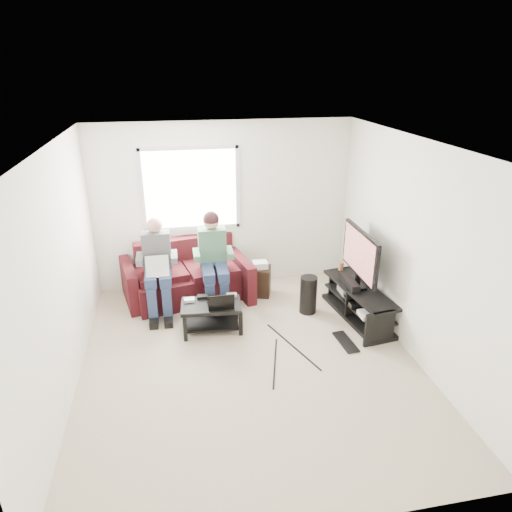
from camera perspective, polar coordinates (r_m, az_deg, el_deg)
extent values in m
plane|color=#B9A68F|center=(5.73, -0.85, -12.93)|extent=(4.50, 4.50, 0.00)
plane|color=white|center=(4.70, -1.04, 13.67)|extent=(4.50, 4.50, 0.00)
plane|color=white|center=(7.17, -4.04, 6.24)|extent=(4.50, 0.00, 4.50)
plane|color=white|center=(3.20, 6.31, -17.26)|extent=(4.50, 0.00, 4.50)
plane|color=white|center=(5.16, -23.40, -2.57)|extent=(0.00, 4.50, 4.50)
plane|color=white|center=(5.74, 19.15, 0.60)|extent=(0.00, 4.50, 4.50)
cube|color=white|center=(7.04, -8.18, 8.29)|extent=(1.40, 0.01, 1.20)
cube|color=silver|center=(7.03, -8.18, 8.27)|extent=(1.48, 0.04, 1.28)
cube|color=#401110|center=(7.08, -8.62, -3.66)|extent=(1.68, 1.12, 0.43)
cube|color=#401110|center=(7.23, -8.96, 0.68)|extent=(1.55, 0.52, 0.44)
cube|color=#401110|center=(7.08, -15.50, -3.47)|extent=(0.34, 0.93, 0.61)
cube|color=#401110|center=(7.11, -1.85, -2.47)|extent=(0.34, 0.93, 0.61)
cube|color=#401110|center=(6.95, -11.84, -2.01)|extent=(0.84, 0.83, 0.10)
cube|color=#401110|center=(6.97, -5.64, -1.55)|extent=(0.84, 0.83, 0.10)
cube|color=navy|center=(6.52, -13.01, -2.68)|extent=(0.16, 0.45, 0.14)
cube|color=navy|center=(6.52, -11.26, -2.56)|extent=(0.16, 0.45, 0.14)
cube|color=navy|center=(6.51, -12.79, -6.04)|extent=(0.13, 0.13, 0.53)
cube|color=navy|center=(6.50, -11.02, -5.91)|extent=(0.13, 0.13, 0.53)
cube|color=#5E5E63|center=(6.71, -12.31, 0.72)|extent=(0.40, 0.22, 0.55)
sphere|color=tan|center=(6.60, -12.58, 3.76)|extent=(0.22, 0.22, 0.22)
cube|color=navy|center=(6.53, -6.00, -2.17)|extent=(0.16, 0.45, 0.14)
cube|color=navy|center=(6.54, -4.25, -2.04)|extent=(0.16, 0.45, 0.14)
cube|color=navy|center=(6.51, -5.73, -5.52)|extent=(0.13, 0.13, 0.53)
cube|color=navy|center=(6.53, -3.97, -5.37)|extent=(0.13, 0.13, 0.53)
cube|color=#5A5D5D|center=(6.72, -5.50, 1.22)|extent=(0.40, 0.22, 0.55)
sphere|color=tan|center=(6.61, -5.63, 4.26)|extent=(0.22, 0.22, 0.22)
sphere|color=#30181C|center=(6.60, -5.65, 4.59)|extent=(0.23, 0.23, 0.23)
cube|color=black|center=(6.16, -5.64, -6.16)|extent=(0.83, 0.55, 0.05)
cube|color=black|center=(6.30, -5.54, -8.40)|extent=(0.74, 0.46, 0.02)
cube|color=black|center=(6.07, -8.85, -9.02)|extent=(0.05, 0.05, 0.35)
cube|color=black|center=(6.12, -1.92, -8.44)|extent=(0.05, 0.05, 0.35)
cube|color=black|center=(6.43, -9.02, -7.04)|extent=(0.05, 0.05, 0.35)
cube|color=black|center=(6.48, -2.51, -6.52)|extent=(0.05, 0.05, 0.35)
cube|color=silver|center=(6.23, -8.33, -5.47)|extent=(0.14, 0.09, 0.04)
cube|color=black|center=(6.29, -6.72, -5.08)|extent=(0.15, 0.10, 0.04)
cube|color=gray|center=(6.30, -3.06, -4.92)|extent=(0.15, 0.10, 0.04)
cube|color=black|center=(6.54, 12.86, -4.07)|extent=(0.62, 1.46, 0.04)
cube|color=black|center=(6.64, 12.70, -5.72)|extent=(0.57, 1.39, 0.03)
cube|color=black|center=(6.74, 12.55, -7.26)|extent=(0.62, 1.46, 0.06)
cube|color=black|center=(6.10, 15.18, -8.72)|extent=(0.42, 0.10, 0.47)
cube|color=black|center=(7.20, 10.62, -3.18)|extent=(0.42, 0.10, 0.47)
cube|color=black|center=(6.60, 12.56, -3.38)|extent=(0.12, 0.40, 0.04)
cube|color=black|center=(6.57, 12.62, -2.75)|extent=(0.06, 0.06, 0.12)
cube|color=black|center=(6.41, 12.91, 0.35)|extent=(0.05, 1.10, 0.65)
cube|color=#CF3069|center=(6.40, 12.67, 0.33)|extent=(0.01, 1.01, 0.58)
cube|color=black|center=(6.54, 11.61, -3.24)|extent=(0.12, 0.50, 0.10)
cylinder|color=#9D6343|center=(7.01, 10.57, -1.24)|extent=(0.08, 0.08, 0.12)
cube|color=silver|center=(6.30, 14.13, -7.06)|extent=(0.30, 0.22, 0.06)
cube|color=gray|center=(6.85, 11.78, -4.15)|extent=(0.34, 0.26, 0.08)
cube|color=black|center=(6.57, 12.90, -5.55)|extent=(0.38, 0.30, 0.07)
cylinder|color=black|center=(6.64, 6.55, -4.83)|extent=(0.24, 0.24, 0.56)
cube|color=black|center=(6.15, 11.14, -10.49)|extent=(0.20, 0.50, 0.03)
cube|color=black|center=(7.10, 0.51, -3.16)|extent=(0.31, 0.31, 0.46)
cube|color=silver|center=(6.98, 0.52, -1.10)|extent=(0.22, 0.18, 0.10)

